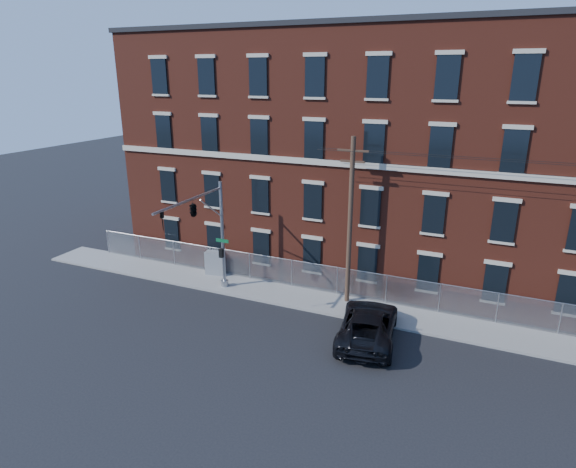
% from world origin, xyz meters
% --- Properties ---
extents(ground, '(140.00, 140.00, 0.00)m').
position_xyz_m(ground, '(0.00, 0.00, 0.00)').
color(ground, black).
rests_on(ground, ground).
extents(sidewalk, '(65.00, 3.00, 0.12)m').
position_xyz_m(sidewalk, '(12.00, 5.00, 0.06)').
color(sidewalk, '#989590').
rests_on(sidewalk, ground).
extents(mill_building, '(55.30, 14.32, 16.30)m').
position_xyz_m(mill_building, '(12.00, 13.93, 8.15)').
color(mill_building, maroon).
rests_on(mill_building, ground).
extents(chain_link_fence, '(59.06, 0.06, 1.85)m').
position_xyz_m(chain_link_fence, '(12.00, 6.30, 1.06)').
color(chain_link_fence, '#A5A8AD').
rests_on(chain_link_fence, ground).
extents(traffic_signal_mast, '(0.90, 6.75, 7.00)m').
position_xyz_m(traffic_signal_mast, '(-6.00, 2.18, 5.39)').
color(traffic_signal_mast, '#9EA0A5').
rests_on(traffic_signal_mast, ground).
extents(utility_pole_near, '(1.80, 0.28, 10.00)m').
position_xyz_m(utility_pole_near, '(2.00, 5.60, 5.34)').
color(utility_pole_near, '#4B3325').
rests_on(utility_pole_near, ground).
extents(pickup_truck, '(3.68, 6.48, 1.71)m').
position_xyz_m(pickup_truck, '(4.26, 1.91, 0.85)').
color(pickup_truck, black).
rests_on(pickup_truck, ground).
extents(utility_cabinet, '(1.39, 0.84, 1.63)m').
position_xyz_m(utility_cabinet, '(-7.61, 6.00, 0.94)').
color(utility_cabinet, gray).
rests_on(utility_cabinet, sidewalk).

